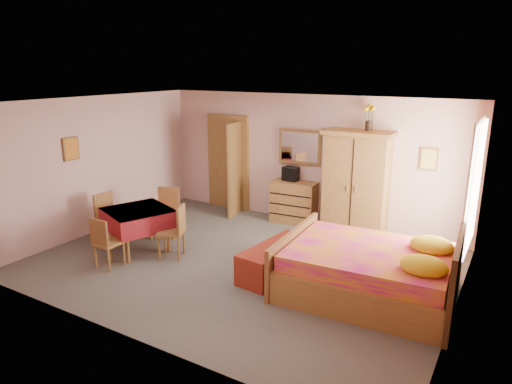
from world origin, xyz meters
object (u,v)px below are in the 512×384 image
Objects in this scene: chest_of_drawers at (294,202)px; bench at (276,259)px; sunflower_vase at (369,117)px; chair_south at (109,242)px; floor_lamp at (326,180)px; chair_east at (171,232)px; dining_table at (139,230)px; stereo at (291,174)px; chair_west at (111,218)px; chair_north at (166,213)px; wardrobe at (356,184)px; wall_mirror at (300,147)px; bed at (369,257)px.

bench is (0.84, -2.33, -0.20)m from chest_of_drawers.
chair_south is at bearing -130.73° from sunflower_vase.
floor_lamp is 2.19× the size of chair_east.
dining_table is at bearing -171.25° from bench.
stereo is 0.16× the size of floor_lamp.
chair_east is at bearing -131.79° from sunflower_vase.
chair_west is 1.40m from chair_east.
chair_east is at bearing 4.84° from dining_table.
floor_lamp is 3.14m from chair_north.
sunflower_vase reaches higher than chair_south.
wardrobe is 1.25m from sunflower_vase.
wardrobe is at bearing -146.38° from sunflower_vase.
sunflower_vase is 4.56m from dining_table.
floor_lamp is at bearing -0.20° from stereo.
sunflower_vase is at bearing -66.23° from chair_east.
floor_lamp is 2.19× the size of chair_west.
sunflower_vase is 3.17m from bench.
floor_lamp reaches higher than stereo.
floor_lamp reaches higher than chair_east.
chair_south is at bearing -118.81° from chest_of_drawers.
bench is 1.54× the size of chair_north.
chair_north reaches higher than bench.
dining_table is at bearing 89.54° from chair_west.
dining_table is at bearing -125.61° from chest_of_drawers.
wall_mirror is 0.64× the size of bench.
wardrobe reaches higher than chest_of_drawers.
chair_north is at bearing 93.26° from dining_table.
bed reaches higher than bench.
chair_west is at bearing 136.45° from chair_south.
chair_north is at bearing -132.23° from wall_mirror.
chair_north reaches higher than chair_east.
chest_of_drawers is 3.81m from chair_south.
wall_mirror reaches higher than chest_of_drawers.
dining_table is (-1.55, -2.77, -0.63)m from stereo.
wardrobe is 4.57m from chair_west.
chest_of_drawers is 3.18m from bed.
sunflower_vase reaches higher than chest_of_drawers.
chair_east reaches higher than chair_south.
wall_mirror is 3.91m from chair_west.
chair_north is (-1.59, -2.01, -0.55)m from stereo.
chair_south is 1.51m from chair_north.
dining_table is at bearing -123.64° from wall_mirror.
chair_west is (-2.39, -2.68, 0.02)m from chest_of_drawers.
bed is 4.03m from chair_south.
stereo is 0.30× the size of dining_table.
chair_east is (1.40, 0.02, -0.00)m from chair_west.
stereo reaches higher than chair_south.
stereo is at bearing 179.80° from floor_lamp.
sunflower_vase is 2.96m from bed.
floor_lamp is 1.48m from sunflower_vase.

